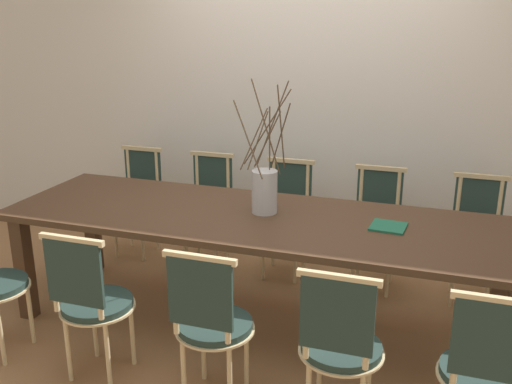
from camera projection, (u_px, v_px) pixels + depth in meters
The scene contains 14 objects.
ground_plane at pixel (256, 324), 3.67m from camera, with size 16.00×16.00×0.00m, color #9E7047.
wall_rear at pixel (311, 55), 4.39m from camera, with size 12.00×0.06×3.20m.
dining_table at pixel (256, 228), 3.47m from camera, with size 3.10×0.97×0.74m.
chair_near_left at pixel (92, 299), 2.99m from camera, with size 0.40×0.40×0.87m.
chair_near_center at pixel (211, 320), 2.79m from camera, with size 0.40×0.40×0.87m.
chair_near_right at pixel (340, 343), 2.60m from camera, with size 0.40×0.40×0.87m.
chair_near_rightend at pixel (486, 369), 2.41m from camera, with size 0.40×0.40×0.87m.
chair_far_leftend at pixel (137, 197), 4.65m from camera, with size 0.40×0.40×0.87m.
chair_far_left at pixel (208, 205), 4.46m from camera, with size 0.40×0.40×0.87m.
chair_far_center at pixel (286, 214), 4.26m from camera, with size 0.40×0.40×0.87m.
chair_far_right at pixel (376, 224), 4.06m from camera, with size 0.40×0.40×0.87m.
chair_far_rightend at pixel (476, 235), 3.86m from camera, with size 0.40×0.40×0.87m.
vase_centerpiece at pixel (265, 189), 3.46m from camera, with size 0.34×0.36×0.82m.
book_stack at pixel (388, 227), 3.25m from camera, with size 0.21×0.21×0.01m.
Camera 1 is at (1.03, -3.08, 1.91)m, focal length 40.00 mm.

